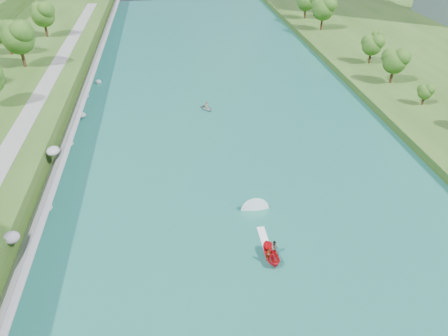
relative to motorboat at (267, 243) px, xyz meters
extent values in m
plane|color=#2D5119|center=(-0.21, -2.01, -0.70)|extent=(260.00, 260.00, 0.00)
cube|color=#1A6459|center=(-0.21, 17.99, -0.65)|extent=(55.00, 240.00, 0.10)
cube|color=slate|center=(-26.06, 17.99, 1.10)|extent=(3.54, 236.00, 4.05)
ellipsoid|color=gray|center=(-27.46, 1.75, 2.47)|extent=(1.74, 1.70, 1.24)
ellipsoid|color=gray|center=(-25.78, 9.47, 0.39)|extent=(1.30, 1.43, 0.87)
ellipsoid|color=gray|center=(-26.70, 20.26, 2.46)|extent=(1.79, 2.32, 1.03)
ellipsoid|color=gray|center=(-25.63, 26.05, 0.33)|extent=(1.01, 1.09, 0.57)
ellipsoid|color=gray|center=(-25.46, 36.82, 0.19)|extent=(1.60, 1.32, 0.96)
ellipsoid|color=gray|center=(-25.83, 44.42, 0.61)|extent=(1.54, 1.81, 0.93)
ellipsoid|color=gray|center=(-24.52, 54.52, -0.45)|extent=(1.23, 1.53, 0.98)
cube|color=gray|center=(-32.71, 17.99, 2.85)|extent=(3.00, 200.00, 0.10)
ellipsoid|color=#1D4D14|center=(-39.18, 56.85, 8.44)|extent=(6.76, 6.76, 11.26)
ellipsoid|color=#1D4D14|center=(-44.23, 65.81, 7.27)|extent=(5.36, 5.36, 8.93)
ellipsoid|color=#1D4D14|center=(-39.28, 79.58, 7.83)|extent=(6.04, 6.04, 10.06)
ellipsoid|color=#1D4D14|center=(35.78, 31.90, 3.09)|extent=(2.74, 2.74, 4.57)
ellipsoid|color=#1D4D14|center=(34.93, 42.90, 4.99)|extent=(5.02, 5.02, 8.36)
ellipsoid|color=#1D4D14|center=(35.58, 55.02, 4.60)|extent=(4.55, 4.55, 7.58)
ellipsoid|color=#1D4D14|center=(42.99, 68.35, 2.88)|extent=(2.50, 2.50, 4.16)
ellipsoid|color=#1D4D14|center=(33.96, 84.23, 6.07)|extent=(6.32, 6.32, 10.53)
ellipsoid|color=#1D4D14|center=(33.10, 97.55, 5.48)|extent=(5.61, 5.61, 9.36)
imported|color=red|center=(-0.03, -1.98, 0.11)|extent=(1.68, 3.74, 1.41)
imported|color=#66605B|center=(-0.43, -2.38, 0.53)|extent=(0.68, 0.61, 1.55)
imported|color=#66605B|center=(0.47, -1.48, 0.61)|extent=(0.89, 0.73, 1.70)
cube|color=white|center=(-0.03, 1.02, -0.57)|extent=(0.90, 5.00, 0.06)
imported|color=#97999F|center=(-3.07, 37.99, -0.29)|extent=(3.24, 3.61, 0.62)
imported|color=#66605B|center=(-3.07, 37.99, 0.28)|extent=(0.72, 0.60, 1.25)
camera|label=1|loc=(-9.73, -36.12, 33.36)|focal=35.00mm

